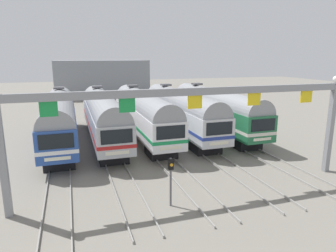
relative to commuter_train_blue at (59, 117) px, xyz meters
name	(u,v)px	position (x,y,z in m)	size (l,w,h in m)	color
ground_plane	(144,137)	(8.14, 0.00, -2.69)	(160.00, 160.00, 0.00)	gray
track_bed	(118,110)	(8.14, 17.00, -2.61)	(17.78, 70.00, 0.15)	gray
commuter_train_blue	(59,117)	(0.00, 0.00, 0.00)	(2.88, 18.06, 5.05)	#284C9E
commuter_train_stainless	(103,114)	(4.07, 0.00, 0.00)	(2.88, 18.06, 5.05)	#B2B5BA
commuter_train_white	(143,112)	(8.14, 0.00, 0.00)	(2.88, 18.06, 5.05)	white
commuter_train_silver	(180,110)	(12.20, 0.00, 0.00)	(2.88, 18.06, 5.05)	silver
commuter_train_green	(215,108)	(16.27, 0.00, 0.00)	(2.88, 18.06, 5.05)	#236B42
catenary_gantry	(195,108)	(8.14, -13.50, 2.55)	(21.51, 0.44, 6.97)	gray
yard_signal_mast	(171,173)	(6.10, -15.07, -0.70)	(0.28, 0.35, 2.85)	#59595E
maintenance_building	(101,78)	(7.69, 36.34, 1.08)	(18.78, 10.00, 7.53)	gray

